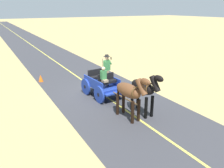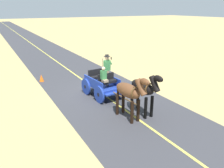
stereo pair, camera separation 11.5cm
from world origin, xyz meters
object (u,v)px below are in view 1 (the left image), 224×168
(horse_near_side, at_px, (144,88))
(horse_off_side, at_px, (130,92))
(horse_drawn_carriage, at_px, (103,83))
(traffic_cone, at_px, (41,78))

(horse_near_side, distance_m, horse_off_side, 0.85)
(horse_near_side, xyz_separation_m, horse_off_side, (0.85, 0.07, 0.00))
(horse_drawn_carriage, height_order, horse_near_side, horse_drawn_carriage)
(horse_drawn_carriage, bearing_deg, horse_near_side, 102.40)
(horse_drawn_carriage, distance_m, horse_near_side, 3.10)
(horse_off_side, bearing_deg, traffic_cone, -73.21)
(horse_drawn_carriage, distance_m, horse_off_side, 3.10)
(horse_near_side, relative_size, traffic_cone, 4.42)
(horse_drawn_carriage, xyz_separation_m, horse_near_side, (-0.66, 2.99, 0.51))
(horse_near_side, bearing_deg, horse_drawn_carriage, -77.60)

